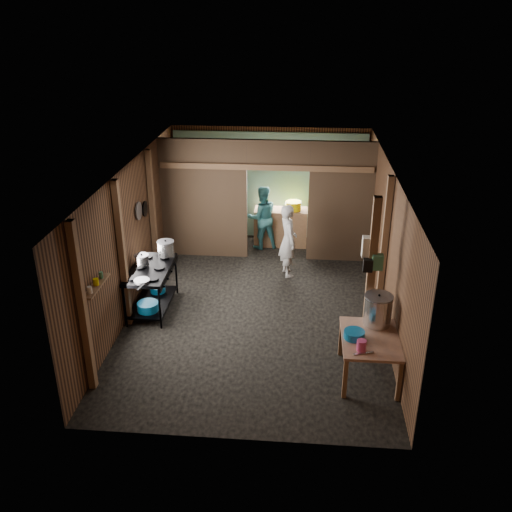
# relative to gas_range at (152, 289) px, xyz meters

# --- Properties ---
(floor) EXTENTS (4.50, 7.00, 0.00)m
(floor) POSITION_rel_gas_range_xyz_m (1.88, 0.29, -0.42)
(floor) COLOR black
(floor) RESTS_ON ground
(ceiling) EXTENTS (4.50, 7.00, 0.00)m
(ceiling) POSITION_rel_gas_range_xyz_m (1.88, 0.29, 2.18)
(ceiling) COLOR #3F3A36
(ceiling) RESTS_ON ground
(wall_back) EXTENTS (4.50, 0.00, 2.60)m
(wall_back) POSITION_rel_gas_range_xyz_m (1.88, 3.79, 0.88)
(wall_back) COLOR brown
(wall_back) RESTS_ON ground
(wall_front) EXTENTS (4.50, 0.00, 2.60)m
(wall_front) POSITION_rel_gas_range_xyz_m (1.88, -3.21, 0.88)
(wall_front) COLOR brown
(wall_front) RESTS_ON ground
(wall_left) EXTENTS (0.00, 7.00, 2.60)m
(wall_left) POSITION_rel_gas_range_xyz_m (-0.37, 0.29, 0.88)
(wall_left) COLOR brown
(wall_left) RESTS_ON ground
(wall_right) EXTENTS (0.00, 7.00, 2.60)m
(wall_right) POSITION_rel_gas_range_xyz_m (4.13, 0.29, 0.88)
(wall_right) COLOR brown
(wall_right) RESTS_ON ground
(partition_left) EXTENTS (1.85, 0.10, 2.60)m
(partition_left) POSITION_rel_gas_range_xyz_m (0.55, 2.49, 0.88)
(partition_left) COLOR #473320
(partition_left) RESTS_ON floor
(partition_right) EXTENTS (1.35, 0.10, 2.60)m
(partition_right) POSITION_rel_gas_range_xyz_m (3.46, 2.49, 0.88)
(partition_right) COLOR #473320
(partition_right) RESTS_ON floor
(partition_header) EXTENTS (1.30, 0.10, 0.60)m
(partition_header) POSITION_rel_gas_range_xyz_m (2.13, 2.49, 1.88)
(partition_header) COLOR #473320
(partition_header) RESTS_ON wall_back
(turquoise_panel) EXTENTS (4.40, 0.06, 2.50)m
(turquoise_panel) POSITION_rel_gas_range_xyz_m (1.88, 3.73, 0.83)
(turquoise_panel) COLOR #639991
(turquoise_panel) RESTS_ON wall_back
(back_counter) EXTENTS (1.20, 0.50, 0.85)m
(back_counter) POSITION_rel_gas_range_xyz_m (2.18, 3.24, 0.01)
(back_counter) COLOR brown
(back_counter) RESTS_ON floor
(wall_clock) EXTENTS (0.20, 0.03, 0.20)m
(wall_clock) POSITION_rel_gas_range_xyz_m (2.13, 3.69, 1.48)
(wall_clock) COLOR white
(wall_clock) RESTS_ON wall_back
(post_left_a) EXTENTS (0.10, 0.12, 2.60)m
(post_left_a) POSITION_rel_gas_range_xyz_m (-0.30, -2.31, 0.88)
(post_left_a) COLOR brown
(post_left_a) RESTS_ON floor
(post_left_b) EXTENTS (0.10, 0.12, 2.60)m
(post_left_b) POSITION_rel_gas_range_xyz_m (-0.30, -0.51, 0.88)
(post_left_b) COLOR brown
(post_left_b) RESTS_ON floor
(post_left_c) EXTENTS (0.10, 0.12, 2.60)m
(post_left_c) POSITION_rel_gas_range_xyz_m (-0.30, 1.49, 0.88)
(post_left_c) COLOR brown
(post_left_c) RESTS_ON floor
(post_right) EXTENTS (0.10, 0.12, 2.60)m
(post_right) POSITION_rel_gas_range_xyz_m (4.06, 0.09, 0.88)
(post_right) COLOR brown
(post_right) RESTS_ON floor
(post_free) EXTENTS (0.12, 0.12, 2.60)m
(post_free) POSITION_rel_gas_range_xyz_m (3.73, -1.01, 0.88)
(post_free) COLOR brown
(post_free) RESTS_ON floor
(cross_beam) EXTENTS (4.40, 0.12, 0.12)m
(cross_beam) POSITION_rel_gas_range_xyz_m (1.88, 2.44, 1.63)
(cross_beam) COLOR brown
(cross_beam) RESTS_ON wall_left
(pan_lid_big) EXTENTS (0.03, 0.34, 0.34)m
(pan_lid_big) POSITION_rel_gas_range_xyz_m (-0.33, 0.69, 1.23)
(pan_lid_big) COLOR slate
(pan_lid_big) RESTS_ON wall_left
(pan_lid_small) EXTENTS (0.03, 0.30, 0.30)m
(pan_lid_small) POSITION_rel_gas_range_xyz_m (-0.33, 1.09, 1.13)
(pan_lid_small) COLOR black
(pan_lid_small) RESTS_ON wall_left
(wall_shelf) EXTENTS (0.14, 0.80, 0.03)m
(wall_shelf) POSITION_rel_gas_range_xyz_m (-0.27, -1.81, 0.98)
(wall_shelf) COLOR brown
(wall_shelf) RESTS_ON wall_left
(jar_white) EXTENTS (0.07, 0.07, 0.10)m
(jar_white) POSITION_rel_gas_range_xyz_m (-0.27, -2.06, 1.05)
(jar_white) COLOR white
(jar_white) RESTS_ON wall_shelf
(jar_yellow) EXTENTS (0.08, 0.08, 0.10)m
(jar_yellow) POSITION_rel_gas_range_xyz_m (-0.27, -1.81, 1.05)
(jar_yellow) COLOR #EAD200
(jar_yellow) RESTS_ON wall_shelf
(jar_green) EXTENTS (0.06, 0.06, 0.10)m
(jar_green) POSITION_rel_gas_range_xyz_m (-0.27, -1.59, 1.05)
(jar_green) COLOR #3F825D
(jar_green) RESTS_ON wall_shelf
(bag_white) EXTENTS (0.22, 0.15, 0.32)m
(bag_white) POSITION_rel_gas_range_xyz_m (3.68, -0.93, 1.36)
(bag_white) COLOR white
(bag_white) RESTS_ON post_free
(bag_green) EXTENTS (0.16, 0.12, 0.24)m
(bag_green) POSITION_rel_gas_range_xyz_m (3.80, -1.07, 1.18)
(bag_green) COLOR #3F825D
(bag_green) RESTS_ON post_free
(bag_black) EXTENTS (0.14, 0.10, 0.20)m
(bag_black) POSITION_rel_gas_range_xyz_m (3.66, -1.09, 1.13)
(bag_black) COLOR black
(bag_black) RESTS_ON post_free
(gas_range) EXTENTS (0.72, 1.41, 0.83)m
(gas_range) POSITION_rel_gas_range_xyz_m (0.00, 0.00, 0.00)
(gas_range) COLOR black
(gas_range) RESTS_ON floor
(prep_table) EXTENTS (0.83, 1.15, 0.68)m
(prep_table) POSITION_rel_gas_range_xyz_m (3.71, -1.71, -0.08)
(prep_table) COLOR tan
(prep_table) RESTS_ON floor
(stove_pot_large) EXTENTS (0.40, 0.40, 0.32)m
(stove_pot_large) POSITION_rel_gas_range_xyz_m (0.17, 0.53, 0.56)
(stove_pot_large) COLOR beige
(stove_pot_large) RESTS_ON gas_range
(stove_pot_med) EXTENTS (0.26, 0.26, 0.23)m
(stove_pot_med) POSITION_rel_gas_range_xyz_m (-0.17, 0.10, 0.51)
(stove_pot_med) COLOR beige
(stove_pot_med) RESTS_ON gas_range
(frying_pan) EXTENTS (0.37, 0.54, 0.06)m
(frying_pan) POSITION_rel_gas_range_xyz_m (0.00, -0.54, 0.44)
(frying_pan) COLOR slate
(frying_pan) RESTS_ON gas_range
(blue_tub_front) EXTENTS (0.37, 0.37, 0.15)m
(blue_tub_front) POSITION_rel_gas_range_xyz_m (0.00, -0.34, -0.18)
(blue_tub_front) COLOR #0E679F
(blue_tub_front) RESTS_ON gas_range
(blue_tub_back) EXTENTS (0.29, 0.29, 0.11)m
(blue_tub_back) POSITION_rel_gas_range_xyz_m (0.00, 0.37, -0.20)
(blue_tub_back) COLOR #0E679F
(blue_tub_back) RESTS_ON gas_range
(stock_pot) EXTENTS (0.47, 0.47, 0.50)m
(stock_pot) POSITION_rel_gas_range_xyz_m (3.84, -1.31, 0.49)
(stock_pot) COLOR beige
(stock_pot) RESTS_ON prep_table
(wash_basin) EXTENTS (0.33, 0.33, 0.11)m
(wash_basin) POSITION_rel_gas_range_xyz_m (3.47, -1.74, 0.32)
(wash_basin) COLOR #0E679F
(wash_basin) RESTS_ON prep_table
(pink_bucket) EXTENTS (0.16, 0.16, 0.16)m
(pink_bucket) POSITION_rel_gas_range_xyz_m (3.54, -2.05, 0.34)
(pink_bucket) COLOR #CD427A
(pink_bucket) RESTS_ON prep_table
(knife) EXTENTS (0.30, 0.11, 0.01)m
(knife) POSITION_rel_gas_range_xyz_m (3.57, -2.13, 0.27)
(knife) COLOR beige
(knife) RESTS_ON prep_table
(yellow_tub) EXTENTS (0.36, 0.36, 0.20)m
(yellow_tub) POSITION_rel_gas_range_xyz_m (2.46, 3.24, 0.53)
(yellow_tub) COLOR #EAD200
(yellow_tub) RESTS_ON back_counter
(red_cup) EXTENTS (0.12, 0.12, 0.13)m
(red_cup) POSITION_rel_gas_range_xyz_m (1.79, 3.24, 0.50)
(red_cup) COLOR #B93F03
(red_cup) RESTS_ON back_counter
(cook) EXTENTS (0.51, 0.64, 1.51)m
(cook) POSITION_rel_gas_range_xyz_m (2.39, 1.66, 0.34)
(cook) COLOR beige
(cook) RESTS_ON floor
(worker_back) EXTENTS (0.84, 0.74, 1.45)m
(worker_back) POSITION_rel_gas_range_xyz_m (1.77, 3.02, 0.31)
(worker_back) COLOR teal
(worker_back) RESTS_ON floor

